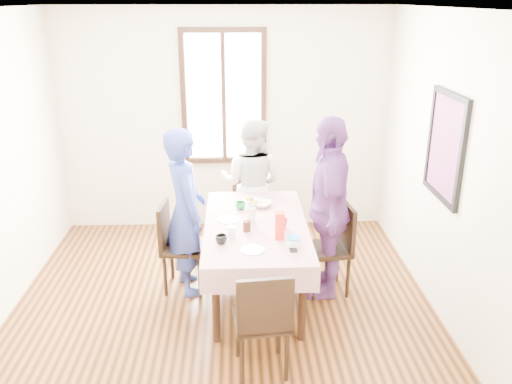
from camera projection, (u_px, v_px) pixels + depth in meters
ground at (223, 322)px, 4.84m from camera, size 4.50×4.50×0.00m
back_wall at (224, 122)px, 6.48m from camera, size 4.00×0.00×4.00m
right_wall at (459, 179)px, 4.44m from camera, size 0.00×4.50×4.50m
window_frame at (224, 97)px, 6.36m from camera, size 1.02×0.06×1.62m
window_pane at (224, 97)px, 6.37m from camera, size 0.90×0.02×1.50m
art_poster at (446, 147)px, 4.65m from camera, size 0.04×0.76×0.96m
dining_table at (256, 260)px, 5.17m from camera, size 0.85×1.64×0.75m
tablecloth at (256, 224)px, 5.04m from camera, size 0.97×1.76×0.01m
chair_left at (184, 247)px, 5.26m from camera, size 0.45×0.45×0.91m
chair_right at (327, 249)px, 5.21m from camera, size 0.47×0.47×0.91m
chair_far at (252, 209)px, 6.20m from camera, size 0.46×0.46×0.91m
chair_near at (261, 319)px, 4.08m from camera, size 0.46×0.46×0.91m
person_left at (184, 212)px, 5.13m from camera, size 0.57×0.70×1.66m
person_far at (252, 184)px, 6.07m from camera, size 0.89×0.79×1.53m
person_right at (327, 208)px, 5.06m from camera, size 0.54×1.08×1.79m
mug_black at (221, 239)px, 4.61m from camera, size 0.13×0.13×0.08m
mug_flag at (282, 223)px, 4.92m from camera, size 0.14×0.14×0.09m
mug_green at (240, 206)px, 5.36m from camera, size 0.14×0.14×0.08m
serving_bowl at (261, 204)px, 5.44m from camera, size 0.26×0.26×0.05m
juice_carton at (280, 226)px, 4.68m from camera, size 0.08×0.08×0.25m
butter_tub at (293, 242)px, 4.58m from camera, size 0.13×0.13×0.07m
jam_jar at (247, 226)px, 4.86m from camera, size 0.07×0.07×0.10m
drinking_glass at (232, 231)px, 4.75m from camera, size 0.07×0.07×0.10m
smartphone at (293, 249)px, 4.52m from camera, size 0.06×0.13×0.01m
flower_vase at (252, 215)px, 5.03m from camera, size 0.08×0.08×0.15m
plate_left at (228, 220)px, 5.11m from camera, size 0.20×0.20×0.01m
plate_far at (252, 200)px, 5.61m from camera, size 0.20×0.20×0.01m
plate_near at (253, 250)px, 4.50m from camera, size 0.20×0.20×0.01m
butter_lid at (293, 238)px, 4.57m from camera, size 0.12×0.12×0.01m
flower_bunch at (252, 203)px, 4.99m from camera, size 0.09×0.09×0.10m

